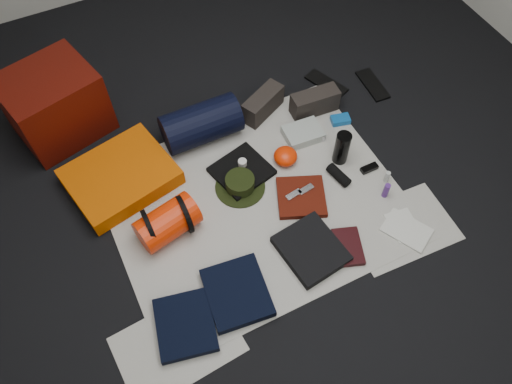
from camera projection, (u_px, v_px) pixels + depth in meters
name	position (u px, v px, depth m)	size (l,w,h in m)	color
floor	(256.00, 204.00, 2.87)	(4.50, 4.50, 0.02)	black
newspaper_mat	(256.00, 203.00, 2.85)	(1.60, 1.30, 0.01)	beige
newspaper_sheet_front_left	(178.00, 344.00, 2.42)	(0.58, 0.40, 0.00)	beige
newspaper_sheet_front_right	(401.00, 228.00, 2.77)	(0.58, 0.40, 0.00)	beige
red_cabinet	(55.00, 104.00, 2.98)	(0.52, 0.43, 0.43)	#4E0C05
sleeping_pad	(121.00, 177.00, 2.89)	(0.58, 0.47, 0.11)	#D05302
stuff_sack	(168.00, 222.00, 2.67)	(0.19, 0.19, 0.33)	red
sack_strap_left	(150.00, 229.00, 2.64)	(0.22, 0.22, 0.03)	black
sack_strap_right	(185.00, 214.00, 2.69)	(0.22, 0.22, 0.03)	black
navy_duffel	(201.00, 124.00, 3.01)	(0.25, 0.25, 0.47)	black
boonie_brim	(240.00, 187.00, 2.91)	(0.29, 0.29, 0.01)	black
boonie_crown	(240.00, 183.00, 2.87)	(0.17, 0.17, 0.07)	black
hiking_boot_left	(263.00, 104.00, 3.16)	(0.30, 0.11, 0.15)	#2A2521
hiking_boot_right	(315.00, 102.00, 3.17)	(0.30, 0.11, 0.15)	#2A2521
flip_flop_left	(326.00, 84.00, 3.36)	(0.11, 0.29, 0.02)	black
flip_flop_right	(373.00, 85.00, 3.36)	(0.11, 0.29, 0.02)	black
trousers_navy_a	(185.00, 325.00, 2.44)	(0.28, 0.32, 0.05)	black
trousers_navy_b	(237.00, 293.00, 2.53)	(0.30, 0.34, 0.05)	black
trousers_charcoal	(311.00, 249.00, 2.66)	(0.30, 0.34, 0.05)	black
black_tshirt	(242.00, 171.00, 2.95)	(0.31, 0.29, 0.03)	black
red_shirt	(301.00, 197.00, 2.85)	(0.27, 0.27, 0.04)	#4D1208
orange_stuff_sack	(285.00, 156.00, 2.97)	(0.14, 0.14, 0.09)	red
first_aid_pouch	(303.00, 133.00, 3.09)	(0.23, 0.17, 0.06)	#9AA29B
water_bottle	(342.00, 148.00, 2.93)	(0.09, 0.09, 0.22)	black
speaker	(339.00, 175.00, 2.92)	(0.06, 0.06, 0.16)	black
compact_camera	(314.00, 137.00, 3.09)	(0.11, 0.07, 0.05)	silver
cyan_case	(340.00, 120.00, 3.17)	(0.12, 0.07, 0.04)	#10579E
toiletry_purple	(386.00, 190.00, 2.84)	(0.03, 0.03, 0.10)	#4D2579
toiletry_clear	(387.00, 177.00, 2.90)	(0.03, 0.03, 0.08)	#AEB3AE
paperback_book	(348.00, 247.00, 2.68)	(0.14, 0.22, 0.03)	black
map_booklet	(407.00, 230.00, 2.75)	(0.17, 0.25, 0.01)	beige
map_printout	(403.00, 225.00, 2.77)	(0.15, 0.19, 0.01)	beige
sunglasses	(369.00, 168.00, 2.97)	(0.11, 0.04, 0.03)	black
key_cluster	(180.00, 328.00, 2.45)	(0.07, 0.07, 0.01)	silver
tape_roll	(242.00, 163.00, 2.95)	(0.05, 0.05, 0.04)	silver
energy_bar_a	(294.00, 195.00, 2.83)	(0.10, 0.04, 0.01)	silver
energy_bar_b	(306.00, 189.00, 2.85)	(0.10, 0.04, 0.01)	silver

